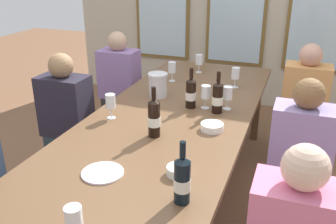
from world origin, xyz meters
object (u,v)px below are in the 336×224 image
Objects in this scene: white_plate_0 at (103,173)px; wine_bottle_2 at (191,93)px; seated_person_4 at (120,89)px; dining_table at (172,122)px; wine_glass_3 at (206,92)px; wine_bottle_1 at (182,180)px; wine_glass_4 at (236,74)px; wine_glass_5 at (74,220)px; wine_bottle_0 at (218,97)px; wine_glass_2 at (228,94)px; wine_glass_1 at (199,60)px; tasting_bowl_0 at (212,127)px; seated_person_2 at (68,125)px; wine_glass_0 at (172,68)px; seated_person_3 at (298,165)px; wine_glass_6 at (111,102)px; metal_pitcher at (158,85)px; seated_person_5 at (303,110)px.

wine_bottle_2 reaches higher than white_plate_0.
seated_person_4 reaches higher than white_plate_0.
wine_glass_3 is at bearing 46.60° from dining_table.
wine_glass_4 is (-0.08, 1.68, 0.00)m from wine_bottle_1.
wine_bottle_2 reaches higher than wine_glass_5.
wine_bottle_0 is at bearing -27.85° from wine_glass_3.
wine_glass_5 is at bearing -99.32° from wine_glass_2.
wine_bottle_0 is 1.00m from wine_glass_1.
seated_person_2 reaches higher than tasting_bowl_0.
dining_table is 13.13× the size of white_plate_0.
wine_glass_1 is 0.86m from seated_person_4.
white_plate_0 is 1.93m from wine_glass_1.
wine_glass_1 is (0.15, 0.34, 0.00)m from wine_glass_0.
wine_glass_5 is at bearing -126.42° from wine_bottle_1.
tasting_bowl_0 is (0.33, -0.15, 0.08)m from dining_table.
wine_bottle_1 is 1.16m from wine_bottle_2.
seated_person_3 is (0.98, -1.11, -0.34)m from wine_glass_1.
tasting_bowl_0 is (-0.05, 0.79, -0.09)m from wine_bottle_1.
wine_bottle_2 is at bearing 64.90° from dining_table.
wine_bottle_0 is at bearing -121.78° from wine_glass_2.
tasting_bowl_0 is at bearing 60.24° from white_plate_0.
wine_bottle_0 is 1.75× the size of wine_glass_1.
wine_glass_6 is at bearing -20.42° from seated_person_2.
wine_bottle_1 is 1.75× the size of wine_glass_3.
wine_glass_3 is at bearing -167.24° from wine_glass_2.
seated_person_3 reaches higher than wine_glass_4.
wine_bottle_2 is (-0.30, 1.12, -0.00)m from wine_bottle_1.
wine_bottle_2 reaches higher than dining_table.
wine_glass_5 is 1.57m from seated_person_3.
seated_person_4 is (-0.96, 2.25, -0.33)m from wine_glass_5.
metal_pitcher is at bearing -141.20° from wine_glass_4.
seated_person_4 is (-0.80, 1.76, -0.22)m from white_plate_0.
wine_glass_2 is (-0.04, 1.17, 0.00)m from wine_bottle_1.
seated_person_4 is (-1.17, 0.76, -0.33)m from wine_bottle_0.
tasting_bowl_0 is 0.90m from wine_glass_4.
wine_glass_0 is at bearing -113.76° from wine_glass_1.
white_plate_0 is 1.19m from seated_person_2.
dining_table is 0.86m from white_plate_0.
seated_person_4 reaches higher than wine_glass_5.
wine_glass_6 is (-0.70, -0.05, 0.10)m from tasting_bowl_0.
tasting_bowl_0 is 0.71m from wine_glass_6.
dining_table is at bearing -112.35° from wine_glass_4.
wine_glass_6 is at bearing -148.53° from wine_glass_2.
wine_glass_6 is (-0.11, -0.93, 0.00)m from wine_glass_0.
wine_glass_2 is at bearing 91.85° from wine_bottle_1.
metal_pitcher is 0.17× the size of seated_person_5.
white_plate_0 is 0.72× the size of wine_bottle_1.
wine_bottle_1 is 1.75× the size of wine_glass_1.
seated_person_2 is (-0.62, -0.74, -0.34)m from wine_glass_0.
wine_glass_3 is at bearing -131.63° from seated_person_5.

